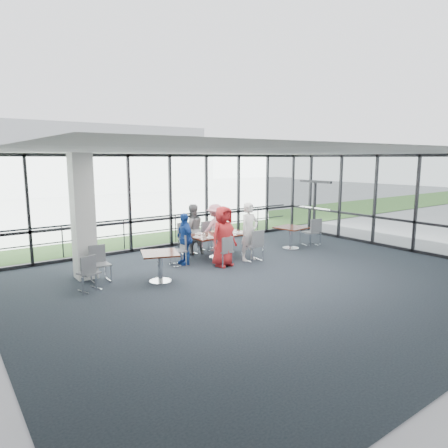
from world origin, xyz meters
TOP-DOWN VIEW (x-y plane):
  - floor at (0.00, 0.00)m, footprint 12.00×10.00m
  - ceiling at (0.00, 0.00)m, footprint 12.00×10.00m
  - curtain_wall_back at (0.00, 5.00)m, footprint 12.00×0.10m
  - curtain_wall_right at (6.00, 0.00)m, footprint 0.10×10.00m
  - exit_door at (6.00, 3.75)m, footprint 0.12×1.60m
  - structural_column at (-3.60, 3.00)m, footprint 0.50×0.50m
  - apron at (0.00, 10.00)m, footprint 80.00×70.00m
  - grass_strip at (0.00, 8.00)m, footprint 80.00×5.00m
  - hangar_main at (4.00, 32.00)m, footprint 24.00×10.00m
  - guard_rail at (0.00, 5.60)m, footprint 12.00×0.06m
  - main_table at (0.39, 2.70)m, footprint 1.94×1.10m
  - side_table_left at (-2.21, 1.55)m, footprint 1.12×1.12m
  - side_table_right at (3.12, 2.25)m, footprint 1.05×1.05m
  - diner_near_left at (-0.05, 1.82)m, footprint 0.91×0.65m
  - diner_near_right at (0.97, 1.89)m, footprint 0.66×0.50m
  - diner_far_left at (-0.03, 3.55)m, footprint 0.88×0.65m
  - diner_far_right at (0.88, 3.55)m, footprint 1.04×0.58m
  - diner_end at (-0.84, 2.66)m, footprint 0.56×0.92m
  - chair_main_nl at (-0.04, 1.81)m, footprint 0.45×0.45m
  - chair_main_nr at (1.02, 1.78)m, footprint 0.50×0.50m
  - chair_main_fl at (-0.12, 3.66)m, footprint 0.52×0.52m
  - chair_main_fr at (0.77, 3.72)m, footprint 0.47×0.47m
  - chair_main_end at (-1.08, 2.63)m, footprint 0.46×0.46m
  - chair_spare_la at (-3.86, 1.91)m, footprint 0.52×0.52m
  - chair_spare_lb at (-3.41, 2.42)m, footprint 0.44×0.44m
  - chair_spare_r at (4.04, 2.20)m, footprint 0.57×0.57m
  - plate_nl at (-0.15, 2.32)m, footprint 0.26×0.26m
  - plate_nr at (0.96, 2.42)m, footprint 0.26×0.26m
  - plate_fl at (-0.08, 3.04)m, footprint 0.28×0.28m
  - plate_fr at (0.87, 3.09)m, footprint 0.25×0.25m
  - plate_end at (-0.44, 2.63)m, footprint 0.24×0.24m
  - tumbler_a at (0.19, 2.42)m, footprint 0.07×0.07m
  - tumbler_b at (0.72, 2.54)m, footprint 0.07×0.07m
  - tumbler_c at (0.47, 2.98)m, footprint 0.08×0.08m
  - tumbler_d at (-0.29, 2.48)m, footprint 0.06×0.06m
  - menu_a at (0.29, 2.27)m, footprint 0.33×0.24m
  - menu_b at (1.25, 2.46)m, footprint 0.34×0.26m
  - menu_c at (0.53, 3.12)m, footprint 0.33×0.33m
  - condiment_caddy at (0.42, 2.72)m, footprint 0.10×0.07m
  - ketchup_bottle at (0.36, 2.76)m, footprint 0.06×0.06m
  - green_bottle at (0.52, 2.81)m, footprint 0.05×0.05m

SIDE VIEW (x-z plane):
  - apron at x=0.00m, z-range -0.03..-0.01m
  - floor at x=0.00m, z-range -0.02..0.00m
  - grass_strip at x=0.00m, z-range 0.01..0.01m
  - chair_spare_la at x=-3.86m, z-range 0.00..0.85m
  - chair_main_nl at x=-0.04m, z-range 0.00..0.85m
  - chair_main_end at x=-1.08m, z-range 0.00..0.86m
  - chair_spare_lb at x=-3.41m, z-range 0.00..0.88m
  - chair_main_nr at x=1.02m, z-range 0.00..0.92m
  - chair_main_fr at x=0.77m, z-range 0.00..0.92m
  - chair_spare_r at x=4.04m, z-range 0.00..0.94m
  - chair_main_fl at x=-0.12m, z-range 0.00..0.98m
  - guard_rail at x=0.00m, z-range 0.47..0.53m
  - main_table at x=0.39m, z-range 0.25..1.00m
  - side_table_left at x=-2.21m, z-range 0.26..1.01m
  - side_table_right at x=3.12m, z-range 0.27..1.02m
  - menu_a at x=0.29m, z-range 0.75..0.75m
  - menu_b at x=1.25m, z-range 0.75..0.75m
  - menu_c at x=0.53m, z-range 0.75..0.75m
  - diner_end at x=-0.84m, z-range 0.00..1.51m
  - plate_nl at x=-0.15m, z-range 0.75..0.76m
  - plate_nr at x=0.96m, z-range 0.75..0.76m
  - plate_fl at x=-0.08m, z-range 0.75..0.76m
  - plate_fr at x=0.87m, z-range 0.75..0.76m
  - plate_end at x=-0.44m, z-range 0.75..0.76m
  - condiment_caddy at x=0.42m, z-range 0.75..0.79m
  - diner_far_right at x=0.88m, z-range 0.00..1.56m
  - diner_far_left at x=-0.03m, z-range 0.00..1.62m
  - tumbler_d at x=-0.29m, z-range 0.75..0.88m
  - tumbler_a at x=0.19m, z-range 0.75..0.88m
  - tumbler_b at x=0.72m, z-range 0.75..0.90m
  - tumbler_c at x=0.47m, z-range 0.75..0.90m
  - ketchup_bottle at x=0.36m, z-range 0.75..0.93m
  - green_bottle at x=0.52m, z-range 0.75..0.95m
  - diner_near_left at x=-0.05m, z-range 0.00..1.73m
  - diner_near_right at x=0.97m, z-range 0.00..1.76m
  - exit_door at x=6.00m, z-range 0.00..2.10m
  - curtain_wall_back at x=0.00m, z-range 0.00..3.20m
  - curtain_wall_right at x=6.00m, z-range 0.00..3.20m
  - structural_column at x=-3.60m, z-range 0.00..3.20m
  - hangar_main at x=4.00m, z-range 0.00..6.00m
  - ceiling at x=0.00m, z-range 3.18..3.22m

